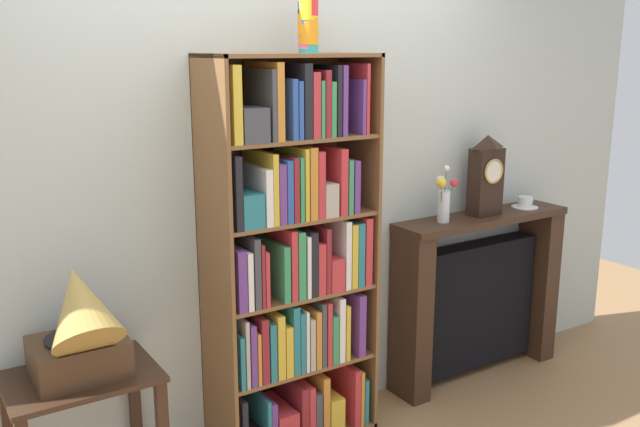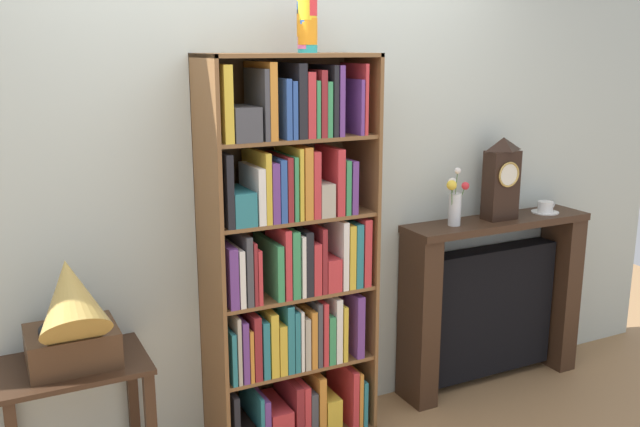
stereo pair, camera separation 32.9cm
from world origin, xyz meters
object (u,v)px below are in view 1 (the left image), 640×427
(gramophone, at_px, (80,327))
(teacup_with_saucer, at_px, (525,203))
(mantel_clock, at_px, (486,175))
(side_table_left, at_px, (84,411))
(fireplace_mantel, at_px, (475,296))
(bookshelf, at_px, (290,273))
(flower_vase, at_px, (444,198))
(cup_stack, at_px, (308,23))

(gramophone, relative_size, teacup_with_saucer, 3.43)
(mantel_clock, bearing_deg, gramophone, -176.63)
(side_table_left, height_order, fireplace_mantel, fireplace_mantel)
(bookshelf, distance_m, fireplace_mantel, 1.37)
(bookshelf, distance_m, gramophone, 0.99)
(bookshelf, relative_size, mantel_clock, 4.14)
(mantel_clock, relative_size, flower_vase, 1.44)
(gramophone, distance_m, teacup_with_saucer, 2.65)
(side_table_left, bearing_deg, teacup_with_saucer, 1.71)
(gramophone, bearing_deg, bookshelf, 4.50)
(gramophone, relative_size, flower_vase, 1.69)
(mantel_clock, bearing_deg, bookshelf, -177.48)
(flower_vase, bearing_deg, gramophone, -176.10)
(cup_stack, bearing_deg, fireplace_mantel, 3.65)
(cup_stack, xyz_separation_m, mantel_clock, (1.21, 0.05, -0.81))
(flower_vase, bearing_deg, teacup_with_saucer, 0.18)
(bookshelf, relative_size, gramophone, 3.52)
(teacup_with_saucer, bearing_deg, side_table_left, -178.29)
(side_table_left, relative_size, mantel_clock, 1.40)
(mantel_clock, bearing_deg, teacup_with_saucer, 0.35)
(bookshelf, relative_size, teacup_with_saucer, 12.09)
(bookshelf, distance_m, cup_stack, 1.14)
(fireplace_mantel, bearing_deg, mantel_clock, -75.61)
(flower_vase, bearing_deg, fireplace_mantel, 4.63)
(cup_stack, distance_m, side_table_left, 1.89)
(mantel_clock, xyz_separation_m, flower_vase, (-0.31, 0.00, -0.10))
(bookshelf, height_order, cup_stack, cup_stack)
(flower_vase, bearing_deg, side_table_left, -177.78)
(side_table_left, distance_m, gramophone, 0.39)
(cup_stack, relative_size, side_table_left, 0.40)
(side_table_left, distance_m, fireplace_mantel, 2.30)
(bookshelf, xyz_separation_m, gramophone, (-0.99, -0.08, -0.02))
(gramophone, bearing_deg, cup_stack, 4.39)
(fireplace_mantel, bearing_deg, gramophone, -176.00)
(teacup_with_saucer, bearing_deg, flower_vase, -179.82)
(fireplace_mantel, bearing_deg, cup_stack, -176.35)
(bookshelf, relative_size, flower_vase, 5.95)
(bookshelf, bearing_deg, cup_stack, 3.32)
(bookshelf, xyz_separation_m, teacup_with_saucer, (1.66, 0.06, 0.13))
(mantel_clock, bearing_deg, side_table_left, -178.08)
(gramophone, relative_size, mantel_clock, 1.17)
(bookshelf, height_order, gramophone, bookshelf)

